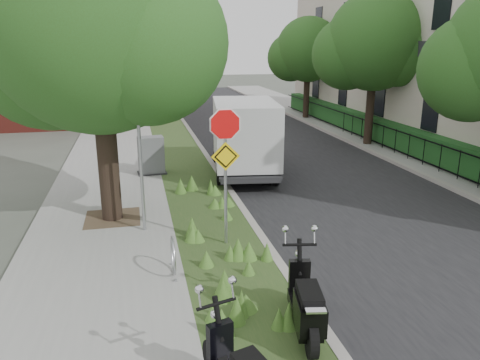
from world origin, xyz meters
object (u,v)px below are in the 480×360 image
Objects in this scene: box_truck at (244,134)px; utility_cabinet at (151,156)px; sign_assembly at (225,149)px; scooter_near at (306,311)px.

utility_cabinet is at bearing 171.75° from box_truck.
scooter_near is (0.53, -3.76, -1.76)m from sign_assembly.
scooter_near is 10.39m from utility_cabinet.
scooter_near is 9.87m from box_truck.
box_truck is at bearing -8.25° from utility_cabinet.
box_truck is (1.81, 5.98, -0.85)m from sign_assembly.
box_truck is (1.28, 9.74, 0.91)m from scooter_near.
sign_assembly reaches higher than box_truck.
sign_assembly reaches higher than scooter_near.
sign_assembly is 4.19m from scooter_near.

